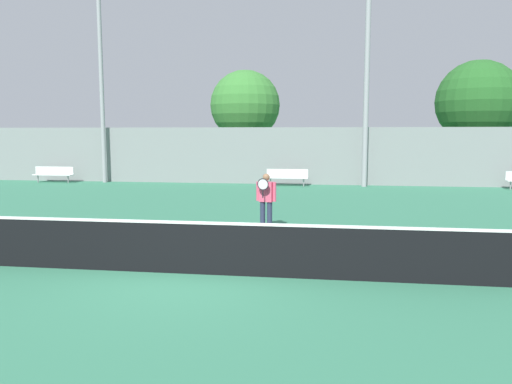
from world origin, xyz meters
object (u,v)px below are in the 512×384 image
light_pole_near_left (368,44)px  bench_courtside_near (54,173)px  bench_courtside_far (287,176)px  tree_green_broad (245,106)px  tennis_player (266,199)px  tennis_net (188,247)px  light_pole_far_right (100,54)px  tree_green_tall (478,102)px

light_pole_near_left → bench_courtside_near: bearing=-178.7°
bench_courtside_far → tree_green_broad: bearing=116.4°
bench_courtside_near → light_pole_near_left: bearing=1.3°
light_pole_near_left → tree_green_broad: bearing=138.9°
tennis_player → light_pole_near_left: 13.59m
tennis_net → bench_courtside_near: size_ratio=5.53×
light_pole_far_right → tree_green_tall: light_pole_far_right is taller
bench_courtside_near → tree_green_tall: size_ratio=0.31×
tennis_player → tree_green_tall: 20.77m
light_pole_far_right → bench_courtside_far: bearing=-3.0°
tennis_net → light_pole_far_right: bearing=119.7°
light_pole_far_right → tree_green_tall: bearing=16.1°
tennis_player → bench_courtside_far: tennis_player is taller
bench_courtside_near → tree_green_broad: (9.26, 6.42, 3.80)m
tennis_player → tree_green_tall: tree_green_tall is taller
bench_courtside_near → tree_green_tall: (22.99, 6.40, 3.90)m
tennis_net → light_pole_far_right: size_ratio=1.05×
tennis_net → light_pole_far_right: (-9.28, 16.26, 6.21)m
tennis_player → bench_courtside_far: 11.37m
bench_courtside_near → light_pole_near_left: size_ratio=0.18×
light_pole_far_right → tree_green_broad: light_pole_far_right is taller
tree_green_broad → light_pole_far_right: bearing=-138.2°
bench_courtside_far → light_pole_far_right: bearing=177.0°
tennis_net → bench_courtside_near: 19.75m
bench_courtside_near → tree_green_broad: bearing=34.8°
tree_green_broad → tennis_net: bearing=-83.2°
tree_green_broad → bench_courtside_far: bearing=-63.6°
bench_courtside_far → tree_green_broad: size_ratio=0.32×
tennis_player → bench_courtside_far: size_ratio=0.75×
tree_green_tall → light_pole_near_left: bearing=-138.4°
tree_green_tall → bench_courtside_near: bearing=-164.5°
tennis_player → bench_courtside_near: 17.13m
tennis_player → light_pole_far_right: size_ratio=0.14×
light_pole_near_left → tree_green_broad: size_ratio=1.85×
tennis_player → light_pole_near_left: bearing=84.8°
tennis_net → bench_courtside_near: tennis_net is taller
tree_green_tall → tree_green_broad: tree_green_tall is taller
tree_green_tall → tennis_player: bearing=-119.8°
light_pole_near_left → tree_green_tall: size_ratio=1.76×
bench_courtside_near → light_pole_near_left: light_pole_near_left is taller
bench_courtside_near → bench_courtside_far: (12.44, -0.00, -0.00)m
bench_courtside_far → bench_courtside_near: bearing=180.0°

